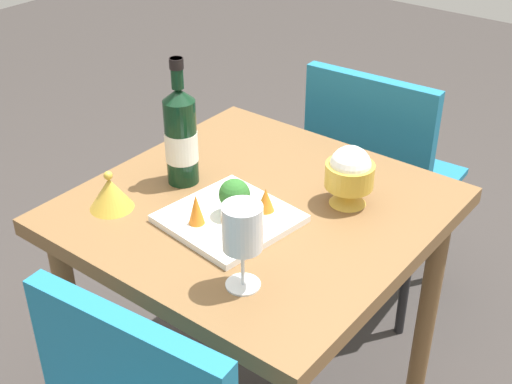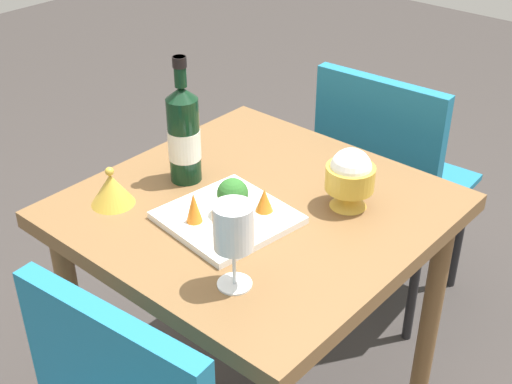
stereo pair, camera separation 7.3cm
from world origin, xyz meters
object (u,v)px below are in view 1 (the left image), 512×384
Objects in this scene: wine_bottle at (181,136)px; carrot_garnish_right at (266,200)px; serving_plate at (231,219)px; rice_bowl_lid at (110,193)px; carrot_garnish_left at (196,209)px; broccoli_floret at (234,195)px; rice_bowl at (350,175)px; chair_by_wall at (375,168)px; wine_glass at (242,230)px.

carrot_garnish_right is (-0.00, -0.25, -0.08)m from wine_bottle.
wine_bottle reaches higher than carrot_garnish_right.
wine_bottle is 1.10× the size of serving_plate.
rice_bowl_lid is at bearing 166.30° from wine_bottle.
carrot_garnish_left is 0.16m from carrot_garnish_right.
carrot_garnish_right is (0.06, -0.04, -0.02)m from broccoli_floret.
rice_bowl is 2.04× the size of carrot_garnish_left.
broccoli_floret is (0.01, -0.00, 0.06)m from serving_plate.
chair_by_wall is at bearing 2.77° from serving_plate.
rice_bowl is at bearing -34.48° from carrot_garnish_left.
carrot_garnish_left is (-0.07, 0.04, 0.04)m from serving_plate.
broccoli_floret is 0.07m from carrot_garnish_right.
serving_plate is (-0.73, -0.04, 0.21)m from chair_by_wall.
serving_plate is at bearing 144.72° from rice_bowl.
chair_by_wall is 0.71m from carrot_garnish_right.
broccoli_floret reaches higher than carrot_garnish_left.
chair_by_wall is at bearing 20.95° from rice_bowl.
carrot_garnish_right is at bearing -34.70° from serving_plate.
rice_bowl reaches higher than chair_by_wall.
broccoli_floret reaches higher than rice_bowl_lid.
rice_bowl_lid is (-0.19, 0.05, -0.08)m from wine_bottle.
rice_bowl is 0.20m from carrot_garnish_right.
carrot_garnish_right is (0.18, -0.29, 0.01)m from rice_bowl_lid.
broccoli_floret is at bearing 144.04° from rice_bowl.
wine_glass is at bearing 179.65° from rice_bowl.
rice_bowl is 0.28m from serving_plate.
rice_bowl_lid is at bearing 130.01° from rice_bowl.
rice_bowl is (0.16, -0.36, -0.05)m from wine_bottle.
serving_plate is at bearing -64.60° from rice_bowl_lid.
carrot_garnish_right is at bearing 144.49° from rice_bowl.
rice_bowl is 1.65× the size of broccoli_floret.
wine_glass reaches higher than rice_bowl.
wine_bottle reaches higher than rice_bowl.
chair_by_wall is 0.61m from rice_bowl.
rice_bowl is at bearing -66.73° from wine_bottle.
rice_bowl is at bearing -49.99° from rice_bowl_lid.
rice_bowl reaches higher than rice_bowl_lid.
chair_by_wall is at bearing 12.24° from wine_glass.
wine_bottle is at bearing 89.29° from carrot_garnish_right.
chair_by_wall is 0.96m from wine_glass.
wine_glass is 1.26× the size of rice_bowl.
rice_bowl_lid is (0.03, 0.41, -0.09)m from wine_glass.
wine_bottle is 5.67× the size of carrot_garnish_right.
wine_glass is 2.09× the size of broccoli_floret.
wine_glass is at bearing -136.65° from broccoli_floret.
rice_bowl_lid is at bearing -107.54° from chair_by_wall.
wine_glass reaches higher than carrot_garnish_left.
broccoli_floret is (0.16, 0.15, -0.06)m from wine_glass.
chair_by_wall is 0.83m from carrot_garnish_left.
serving_plate is (-0.07, -0.20, -0.11)m from wine_bottle.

